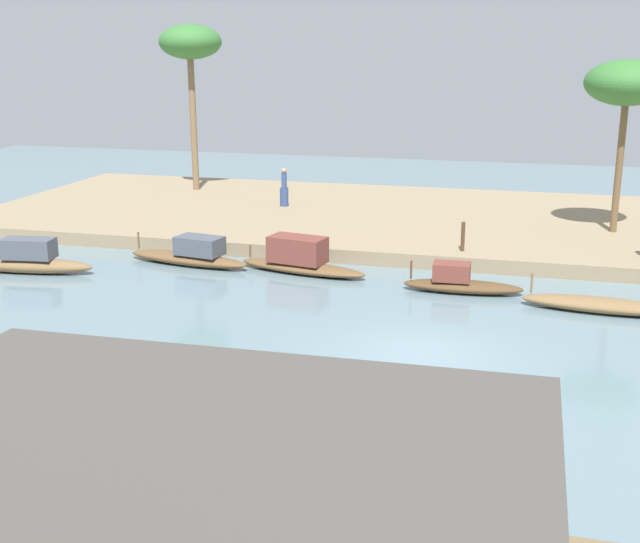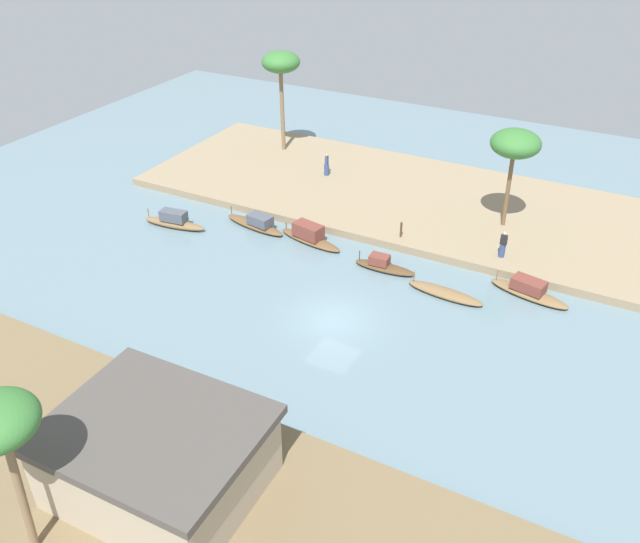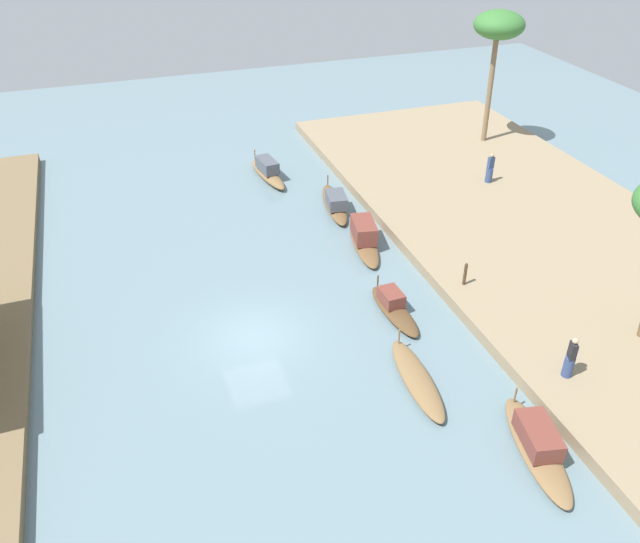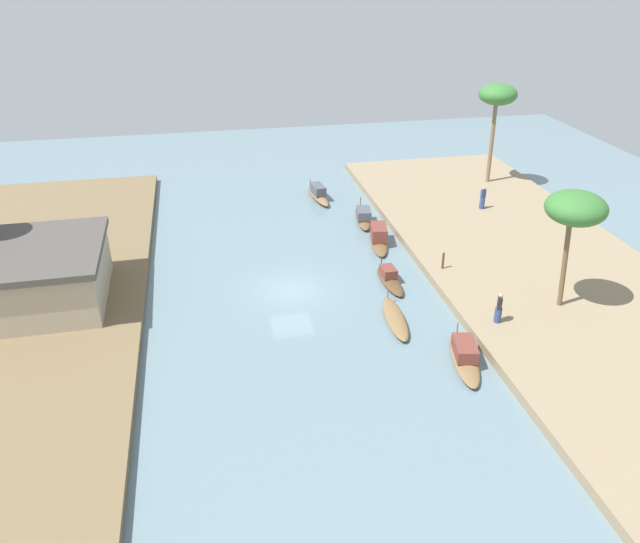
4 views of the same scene
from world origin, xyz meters
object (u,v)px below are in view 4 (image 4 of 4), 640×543
mooring_post (443,261)px  sampan_foreground (379,237)px  sampan_with_tall_canopy (390,279)px  riverside_building (48,274)px  sampan_upstream_small (464,355)px  sampan_open_hull (318,194)px  palm_tree_left_near (576,209)px  person_on_near_bank (499,310)px  palm_tree_left_far (498,96)px  person_by_mooring (482,200)px  sampan_midstream (395,318)px  sampan_downstream_large (363,216)px

mooring_post → sampan_foreground: bearing=25.4°
sampan_with_tall_canopy → riverside_building: size_ratio=0.49×
sampan_upstream_small → riverside_building: size_ratio=0.62×
sampan_open_hull → mooring_post: bearing=-168.5°
palm_tree_left_near → person_on_near_bank: bearing=103.8°
palm_tree_left_far → riverside_building: (-13.81, 32.63, -5.45)m
person_by_mooring → riverside_building: 30.70m
palm_tree_left_near → riverside_building: 28.56m
sampan_midstream → sampan_with_tall_canopy: (4.25, -0.98, 0.10)m
sampan_downstream_large → sampan_open_hull: bearing=35.4°
sampan_midstream → sampan_foreground: bearing=-6.3°
person_by_mooring → sampan_open_hull: bearing=143.1°
sampan_midstream → mooring_post: (4.55, -4.47, 0.84)m
person_on_near_bank → palm_tree_left_near: size_ratio=0.26×
person_on_near_bank → palm_tree_left_far: size_ratio=0.21×
sampan_open_hull → palm_tree_left_far: 16.30m
sampan_midstream → palm_tree_left_near: 10.93m
mooring_post → sampan_upstream_small: bearing=165.6°
sampan_midstream → mooring_post: 6.43m
person_by_mooring → palm_tree_left_near: size_ratio=0.26×
sampan_upstream_small → riverside_building: (9.45, 20.75, 1.78)m
sampan_with_tall_canopy → person_on_near_bank: (-6.12, -4.07, 0.92)m
person_on_near_bank → sampan_with_tall_canopy: bearing=-126.1°
sampan_midstream → sampan_downstream_large: (13.99, -1.91, 0.17)m
sampan_open_hull → person_by_mooring: 12.93m
person_by_mooring → riverside_building: bearing=-175.5°
person_by_mooring → mooring_post: person_by_mooring is taller
sampan_midstream → person_on_near_bank: size_ratio=2.68×
sampan_with_tall_canopy → sampan_upstream_small: bearing=-174.1°
sampan_midstream → person_on_near_bank: 5.48m
person_by_mooring → palm_tree_left_far: bearing=51.0°
sampan_foreground → palm_tree_left_far: 16.80m
sampan_foreground → mooring_post: size_ratio=4.62×
person_on_near_bank → person_by_mooring: 16.37m
mooring_post → sampan_midstream: bearing=135.5°
sampan_open_hull → sampan_upstream_small: size_ratio=0.96×
sampan_upstream_small → palm_tree_left_near: palm_tree_left_near is taller
sampan_with_tall_canopy → mooring_post: bearing=-87.6°
sampan_open_hull → palm_tree_left_near: bearing=-161.9°
sampan_with_tall_canopy → sampan_open_hull: sampan_open_hull is taller
palm_tree_left_near → palm_tree_left_far: 20.58m
sampan_upstream_small → person_by_mooring: 19.70m
person_on_near_bank → sampan_open_hull: bearing=-144.7°
sampan_foreground → sampan_open_hull: sampan_foreground is taller
mooring_post → palm_tree_left_near: palm_tree_left_near is taller
sampan_foreground → person_by_mooring: 9.79m
sampan_foreground → mooring_post: (-5.36, -2.54, 0.57)m
sampan_open_hull → sampan_midstream: bearing=174.0°
sampan_open_hull → riverside_building: size_ratio=0.59×
sampan_open_hull → palm_tree_left_far: (0.01, -14.64, 7.17)m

